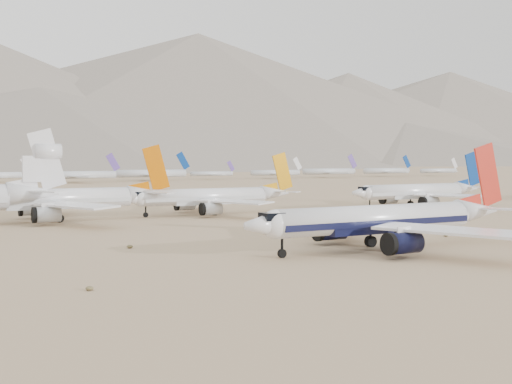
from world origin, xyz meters
The scene contains 8 objects.
ground centered at (0.00, 0.00, 0.00)m, with size 7000.00×7000.00×0.00m, color #886D4F.
main_airliner centered at (4.60, -5.42, 4.65)m, with size 47.92×46.80×16.91m.
row2_navy_widebody centered at (69.20, 56.67, 4.54)m, with size 45.74×44.72×16.27m.
row2_gold_tail centered at (6.77, 64.15, 4.42)m, with size 44.44×43.46×15.82m.
row2_orange_tail centered at (-30.85, 64.74, 4.93)m, with size 49.23×48.16×17.56m.
distant_storage_row centered at (46.16, 303.42, 4.49)m, with size 617.88×65.61×16.28m.
foothills centered at (526.68, 1100.00, 67.15)m, with size 4637.50×1395.00×155.00m.
desert_scrub centered at (-20.73, -21.89, 0.28)m, with size 233.60×121.67×0.63m.
Camera 1 is at (-61.04, -83.02, 14.13)m, focal length 45.00 mm.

